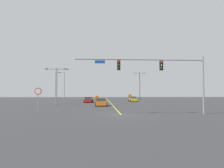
# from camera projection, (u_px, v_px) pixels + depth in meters

# --- Properties ---
(ground) EXTENTS (173.18, 173.18, 0.00)m
(ground) POSITION_uv_depth(u_px,v_px,m) (121.00, 115.00, 20.94)
(ground) COLOR #38383A
(road_centre_stripe) EXTENTS (0.16, 96.21, 0.01)m
(road_centre_stripe) POSITION_uv_depth(u_px,v_px,m) (107.00, 99.00, 68.92)
(road_centre_stripe) COLOR yellow
(road_centre_stripe) RESTS_ON ground
(traffic_signal_assembly) EXTENTS (14.20, 0.44, 6.38)m
(traffic_signal_assembly) POSITION_uv_depth(u_px,v_px,m) (159.00, 70.00, 21.38)
(traffic_signal_assembly) COLOR gray
(traffic_signal_assembly) RESTS_ON ground
(stop_sign) EXTENTS (0.76, 0.07, 2.89)m
(stop_sign) POSITION_uv_depth(u_px,v_px,m) (38.00, 96.00, 21.30)
(stop_sign) COLOR gray
(stop_sign) RESTS_ON ground
(street_lamp_mid_right) EXTENTS (3.90, 0.24, 8.88)m
(street_lamp_mid_right) POSITION_uv_depth(u_px,v_px,m) (140.00, 84.00, 63.08)
(street_lamp_mid_right) COLOR black
(street_lamp_mid_right) RESTS_ON ground
(street_lamp_mid_left) EXTENTS (1.52, 0.24, 7.36)m
(street_lamp_mid_left) POSITION_uv_depth(u_px,v_px,m) (64.00, 86.00, 46.92)
(street_lamp_mid_left) COLOR gray
(street_lamp_mid_left) RESTS_ON ground
(street_lamp_near_right) EXTENTS (4.41, 0.24, 7.07)m
(street_lamp_near_right) POSITION_uv_depth(u_px,v_px,m) (57.00, 83.00, 37.62)
(street_lamp_near_right) COLOR gray
(street_lamp_near_right) RESTS_ON ground
(street_lamp_far_right) EXTENTS (3.97, 0.24, 7.07)m
(street_lamp_far_right) POSITION_uv_depth(u_px,v_px,m) (56.00, 83.00, 37.28)
(street_lamp_far_right) COLOR gray
(street_lamp_far_right) RESTS_ON ground
(construction_sign_median_far) EXTENTS (1.33, 0.13, 2.01)m
(construction_sign_median_far) POSITION_uv_depth(u_px,v_px,m) (130.00, 96.00, 60.12)
(construction_sign_median_far) COLOR orange
(construction_sign_median_far) RESTS_ON ground
(construction_sign_right_lane) EXTENTS (1.13, 0.15, 1.88)m
(construction_sign_right_lane) POSITION_uv_depth(u_px,v_px,m) (97.00, 99.00, 38.20)
(construction_sign_right_lane) COLOR orange
(construction_sign_right_lane) RESTS_ON ground
(car_yellow_distant) EXTENTS (1.93, 4.06, 1.35)m
(car_yellow_distant) POSITION_uv_depth(u_px,v_px,m) (133.00, 99.00, 52.55)
(car_yellow_distant) COLOR gold
(car_yellow_distant) RESTS_ON ground
(car_orange_near) EXTENTS (2.04, 4.04, 1.41)m
(car_orange_near) POSITION_uv_depth(u_px,v_px,m) (101.00, 102.00, 35.18)
(car_orange_near) COLOR orange
(car_orange_near) RESTS_ON ground
(car_red_passing) EXTENTS (2.16, 4.36, 1.35)m
(car_red_passing) POSITION_uv_depth(u_px,v_px,m) (89.00, 100.00, 47.34)
(car_red_passing) COLOR red
(car_red_passing) RESTS_ON ground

